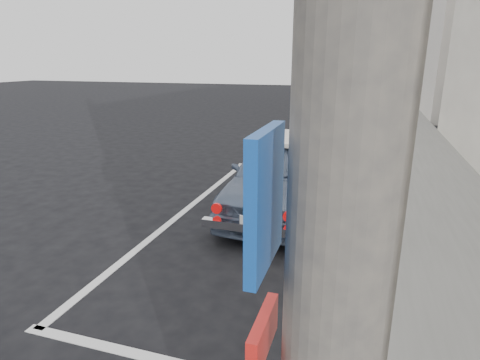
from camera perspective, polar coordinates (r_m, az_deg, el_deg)
name	(u,v)px	position (r m, az deg, el deg)	size (l,w,h in m)	color
ground	(142,318)	(4.60, -13.80, -18.49)	(80.00, 80.00, 0.00)	black
sidewalk	(444,267)	(5.86, 27.04, -10.99)	(2.80, 40.00, 0.15)	slate
building_far	(467,30)	(23.58, 29.54, 18.09)	(3.50, 10.00, 8.00)	beige
pline_rear	(161,360)	(4.05, -11.13, -23.82)	(3.00, 0.12, 0.01)	silver
pline_front	(296,168)	(10.13, 7.94, 1.64)	(3.00, 0.12, 0.01)	silver
pline_side	(185,210)	(7.33, -7.81, -4.32)	(0.12, 7.00, 0.01)	silver
retro_coupe	(281,173)	(7.23, 5.79, 0.96)	(1.55, 3.86, 1.31)	slate
cat	(257,242)	(5.78, 2.42, -8.79)	(0.36, 0.49, 0.29)	#6B6052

